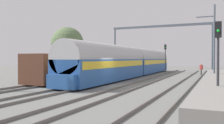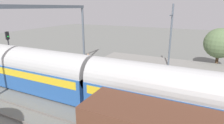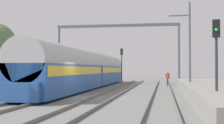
{
  "view_description": "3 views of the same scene",
  "coord_description": "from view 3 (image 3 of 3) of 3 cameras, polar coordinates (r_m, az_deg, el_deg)",
  "views": [
    {
      "loc": [
        8.62,
        -19.62,
        2.44
      ],
      "look_at": [
        -1.96,
        4.23,
        2.06
      ],
      "focal_mm": 38.27,
      "sensor_mm": 36.0,
      "label": 1
    },
    {
      "loc": [
        -14.04,
        3.67,
        7.65
      ],
      "look_at": [
        1.65,
        11.34,
        2.56
      ],
      "focal_mm": 30.38,
      "sensor_mm": 36.0,
      "label": 2
    },
    {
      "loc": [
        6.02,
        -21.39,
        2.01
      ],
      "look_at": [
        -0.98,
        20.77,
        2.97
      ],
      "focal_mm": 50.18,
      "sensor_mm": 36.0,
      "label": 3
    }
  ],
  "objects": [
    {
      "name": "ground",
      "position": [
        22.31,
        -6.3,
        -6.45
      ],
      "size": [
        120.0,
        120.0,
        0.0
      ],
      "primitive_type": "plane",
      "color": "slate"
    },
    {
      "name": "track_far_west",
      "position": [
        24.56,
        -19.72,
        -5.72
      ],
      "size": [
        1.52,
        60.0,
        0.16
      ],
      "color": "slate",
      "rests_on": "ground"
    },
    {
      "name": "track_west",
      "position": [
        22.92,
        -11.06,
        -6.1
      ],
      "size": [
        1.51,
        60.0,
        0.16
      ],
      "color": "slate",
      "rests_on": "ground"
    },
    {
      "name": "track_east",
      "position": [
        21.86,
        -1.31,
        -6.35
      ],
      "size": [
        1.51,
        60.0,
        0.16
      ],
      "color": "slate",
      "rests_on": "ground"
    },
    {
      "name": "track_far_east",
      "position": [
        21.48,
        9.1,
        -6.43
      ],
      "size": [
        1.52,
        60.0,
        0.16
      ],
      "color": "slate",
      "rests_on": "ground"
    },
    {
      "name": "platform",
      "position": [
        23.73,
        18.42,
        -4.99
      ],
      "size": [
        4.4,
        28.0,
        0.9
      ],
      "color": "gray",
      "rests_on": "ground"
    },
    {
      "name": "passenger_train",
      "position": [
        33.72,
        -4.27,
        -1.35
      ],
      "size": [
        2.93,
        32.85,
        3.82
      ],
      "color": "#28569E",
      "rests_on": "ground"
    },
    {
      "name": "freight_car",
      "position": [
        26.71,
        -17.08,
        -2.39
      ],
      "size": [
        2.8,
        13.0,
        2.7
      ],
      "color": "#563323",
      "rests_on": "ground"
    },
    {
      "name": "person_crossing",
      "position": [
        38.63,
        10.07,
        -2.72
      ],
      "size": [
        0.46,
        0.43,
        1.73
      ],
      "rotation": [
        0.0,
        0.0,
        5.62
      ],
      "color": "#383838",
      "rests_on": "ground"
    },
    {
      "name": "railway_signal_near",
      "position": [
        16.61,
        18.48,
        1.9
      ],
      "size": [
        0.36,
        0.3,
        4.51
      ],
      "color": "#2D2D33",
      "rests_on": "ground"
    },
    {
      "name": "railway_signal_far",
      "position": [
        45.53,
        1.77,
        0.2
      ],
      "size": [
        0.36,
        0.3,
        4.99
      ],
      "color": "#2D2D33",
      "rests_on": "ground"
    },
    {
      "name": "catenary_gantry",
      "position": [
        40.88,
        0.92,
        4.15
      ],
      "size": [
        16.18,
        0.28,
        7.86
      ],
      "color": "#535D69",
      "rests_on": "ground"
    },
    {
      "name": "catenary_pole_east_mid",
      "position": [
        28.69,
        13.87,
        3.03
      ],
      "size": [
        1.9,
        0.2,
        8.0
      ],
      "color": "#535D69",
      "rests_on": "ground"
    }
  ]
}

